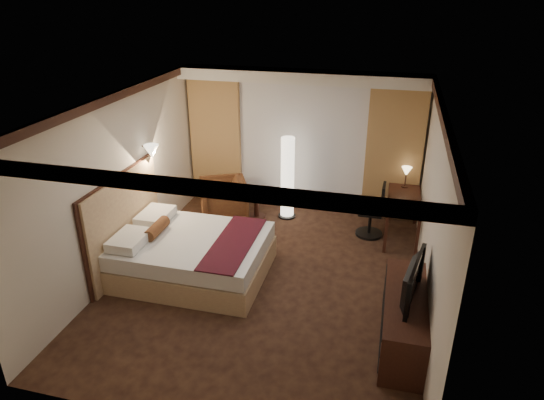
% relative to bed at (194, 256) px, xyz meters
% --- Properties ---
extents(floor, '(4.50, 5.50, 0.01)m').
position_rel_bed_xyz_m(floor, '(1.10, 0.10, -0.32)').
color(floor, black).
rests_on(floor, ground).
extents(ceiling, '(4.50, 5.50, 0.01)m').
position_rel_bed_xyz_m(ceiling, '(1.10, 0.10, 2.38)').
color(ceiling, white).
rests_on(ceiling, back_wall).
extents(back_wall, '(4.50, 0.02, 2.70)m').
position_rel_bed_xyz_m(back_wall, '(1.10, 2.85, 1.03)').
color(back_wall, beige).
rests_on(back_wall, floor).
extents(left_wall, '(0.02, 5.50, 2.70)m').
position_rel_bed_xyz_m(left_wall, '(-1.15, 0.10, 1.03)').
color(left_wall, beige).
rests_on(left_wall, floor).
extents(right_wall, '(0.02, 5.50, 2.70)m').
position_rel_bed_xyz_m(right_wall, '(3.35, 0.10, 1.03)').
color(right_wall, beige).
rests_on(right_wall, floor).
extents(crown_molding, '(4.50, 5.50, 0.12)m').
position_rel_bed_xyz_m(crown_molding, '(1.10, 0.10, 2.32)').
color(crown_molding, black).
rests_on(crown_molding, ceiling).
extents(soffit, '(4.50, 0.50, 0.20)m').
position_rel_bed_xyz_m(soffit, '(1.10, 2.60, 2.28)').
color(soffit, white).
rests_on(soffit, ceiling).
extents(curtain_sheer, '(2.48, 0.04, 2.45)m').
position_rel_bed_xyz_m(curtain_sheer, '(1.10, 2.77, 0.93)').
color(curtain_sheer, silver).
rests_on(curtain_sheer, back_wall).
extents(curtain_left_drape, '(1.00, 0.14, 2.45)m').
position_rel_bed_xyz_m(curtain_left_drape, '(-0.60, 2.71, 0.93)').
color(curtain_left_drape, tan).
rests_on(curtain_left_drape, back_wall).
extents(curtain_right_drape, '(1.00, 0.14, 2.45)m').
position_rel_bed_xyz_m(curtain_right_drape, '(2.80, 2.71, 0.93)').
color(curtain_right_drape, tan).
rests_on(curtain_right_drape, back_wall).
extents(wall_sconce, '(0.24, 0.24, 0.24)m').
position_rel_bed_xyz_m(wall_sconce, '(-0.99, 0.85, 1.30)').
color(wall_sconce, white).
rests_on(wall_sconce, left_wall).
extents(bed, '(2.17, 1.70, 0.64)m').
position_rel_bed_xyz_m(bed, '(0.00, 0.00, 0.00)').
color(bed, white).
rests_on(bed, floor).
extents(headboard, '(0.12, 2.00, 1.50)m').
position_rel_bed_xyz_m(headboard, '(-1.10, 0.00, 0.43)').
color(headboard, tan).
rests_on(headboard, floor).
extents(armchair, '(1.05, 1.08, 0.85)m').
position_rel_bed_xyz_m(armchair, '(-0.20, 1.91, 0.11)').
color(armchair, '#522918').
rests_on(armchair, floor).
extents(side_table, '(0.47, 0.47, 0.52)m').
position_rel_bed_xyz_m(side_table, '(0.39, 2.12, -0.06)').
color(side_table, black).
rests_on(side_table, floor).
extents(floor_lamp, '(0.33, 0.33, 1.58)m').
position_rel_bed_xyz_m(floor_lamp, '(0.94, 2.30, 0.47)').
color(floor_lamp, white).
rests_on(floor_lamp, floor).
extents(desk, '(0.55, 1.31, 0.75)m').
position_rel_bed_xyz_m(desk, '(3.05, 1.99, 0.06)').
color(desk, black).
rests_on(desk, floor).
extents(desk_lamp, '(0.18, 0.18, 0.34)m').
position_rel_bed_xyz_m(desk_lamp, '(3.05, 2.50, 0.60)').
color(desk_lamp, '#FFD899').
rests_on(desk_lamp, desk).
extents(office_chair, '(0.49, 0.49, 0.99)m').
position_rel_bed_xyz_m(office_chair, '(2.52, 1.94, 0.17)').
color(office_chair, black).
rests_on(office_chair, floor).
extents(dresser, '(0.50, 1.70, 0.66)m').
position_rel_bed_xyz_m(dresser, '(3.10, -0.78, 0.01)').
color(dresser, black).
rests_on(dresser, floor).
extents(television, '(0.74, 1.07, 0.13)m').
position_rel_bed_xyz_m(television, '(3.07, -0.78, 0.63)').
color(television, black).
rests_on(television, dresser).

